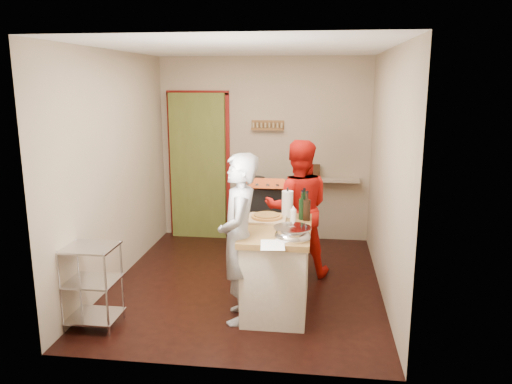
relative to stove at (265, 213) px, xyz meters
The scene contains 10 objects.
floor 1.49m from the stove, 91.94° to the right, with size 3.50×3.50×0.00m, color black.
back_wall 1.03m from the stove, 152.49° to the left, with size 3.00×0.44×2.60m.
left_wall 2.27m from the stove, 137.40° to the right, with size 0.04×3.50×2.60m, color tan.
right_wall 2.20m from the stove, 44.44° to the right, with size 0.04×3.50×2.60m, color tan.
ceiling 2.59m from the stove, 91.94° to the right, with size 3.00×3.50×0.02m, color white.
stove is the anchor object (origin of this frame).
wire_shelving 2.94m from the stove, 116.85° to the right, with size 0.48×0.40×0.80m.
island 2.02m from the stove, 80.07° to the right, with size 0.68×1.27×1.16m.
person_stripe 2.34m from the stove, 89.78° to the right, with size 0.59×0.39×1.63m, color #BABABF.
person_red 1.22m from the stove, 64.47° to the right, with size 0.78×0.61×1.61m, color red.
Camera 1 is at (0.79, -5.30, 2.27)m, focal length 35.00 mm.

